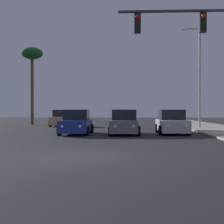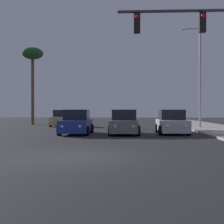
{
  "view_description": "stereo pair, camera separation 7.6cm",
  "coord_description": "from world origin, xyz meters",
  "px_view_note": "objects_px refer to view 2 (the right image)",
  "views": [
    {
      "loc": [
        1.76,
        -10.87,
        1.63
      ],
      "look_at": [
        0.82,
        10.39,
        1.52
      ],
      "focal_mm": 50.0,
      "sensor_mm": 36.0,
      "label": 1
    },
    {
      "loc": [
        1.84,
        -10.87,
        1.63
      ],
      "look_at": [
        0.82,
        10.39,
        1.52
      ],
      "focal_mm": 50.0,
      "sensor_mm": 36.0,
      "label": 2
    }
  ],
  "objects_px": {
    "car_grey": "(124,123)",
    "palm_tree_mid": "(33,58)",
    "car_silver": "(172,123)",
    "traffic_light_mast": "(212,44)",
    "car_blue": "(77,123)",
    "car_tan": "(62,119)",
    "street_lamp": "(199,72)"
  },
  "relations": [
    {
      "from": "street_lamp",
      "to": "car_silver",
      "type": "bearing_deg",
      "value": -116.74
    },
    {
      "from": "car_blue",
      "to": "car_tan",
      "type": "height_order",
      "value": "same"
    },
    {
      "from": "car_grey",
      "to": "street_lamp",
      "type": "xyz_separation_m",
      "value": [
        6.6,
        7.16,
        4.36
      ]
    },
    {
      "from": "car_silver",
      "to": "car_tan",
      "type": "bearing_deg",
      "value": -46.65
    },
    {
      "from": "traffic_light_mast",
      "to": "palm_tree_mid",
      "type": "xyz_separation_m",
      "value": [
        -14.59,
        20.35,
        2.95
      ]
    },
    {
      "from": "car_blue",
      "to": "street_lamp",
      "type": "bearing_deg",
      "value": -145.1
    },
    {
      "from": "car_blue",
      "to": "car_grey",
      "type": "height_order",
      "value": "same"
    },
    {
      "from": "car_tan",
      "to": "car_grey",
      "type": "xyz_separation_m",
      "value": [
        6.48,
        -10.62,
        0.0
      ]
    },
    {
      "from": "car_blue",
      "to": "palm_tree_mid",
      "type": "xyz_separation_m",
      "value": [
        -7.25,
        13.68,
        6.84
      ]
    },
    {
      "from": "car_blue",
      "to": "street_lamp",
      "type": "xyz_separation_m",
      "value": [
        9.88,
        7.14,
        4.36
      ]
    },
    {
      "from": "car_tan",
      "to": "car_blue",
      "type": "bearing_deg",
      "value": 105.89
    },
    {
      "from": "palm_tree_mid",
      "to": "car_blue",
      "type": "bearing_deg",
      "value": -62.08
    },
    {
      "from": "car_tan",
      "to": "palm_tree_mid",
      "type": "height_order",
      "value": "palm_tree_mid"
    },
    {
      "from": "car_grey",
      "to": "palm_tree_mid",
      "type": "height_order",
      "value": "palm_tree_mid"
    },
    {
      "from": "car_grey",
      "to": "street_lamp",
      "type": "bearing_deg",
      "value": -131.64
    },
    {
      "from": "car_blue",
      "to": "traffic_light_mast",
      "type": "height_order",
      "value": "traffic_light_mast"
    },
    {
      "from": "car_silver",
      "to": "street_lamp",
      "type": "height_order",
      "value": "street_lamp"
    },
    {
      "from": "car_blue",
      "to": "car_grey",
      "type": "bearing_deg",
      "value": 178.82
    },
    {
      "from": "car_blue",
      "to": "street_lamp",
      "type": "height_order",
      "value": "street_lamp"
    },
    {
      "from": "car_silver",
      "to": "car_blue",
      "type": "bearing_deg",
      "value": 3.94
    },
    {
      "from": "traffic_light_mast",
      "to": "car_tan",
      "type": "bearing_deg",
      "value": 121.39
    },
    {
      "from": "palm_tree_mid",
      "to": "car_silver",
      "type": "bearing_deg",
      "value": -43.64
    },
    {
      "from": "car_blue",
      "to": "palm_tree_mid",
      "type": "bearing_deg",
      "value": -63.05
    },
    {
      "from": "car_grey",
      "to": "traffic_light_mast",
      "type": "distance_m",
      "value": 8.71
    },
    {
      "from": "car_tan",
      "to": "street_lamp",
      "type": "distance_m",
      "value": 14.21
    },
    {
      "from": "car_tan",
      "to": "palm_tree_mid",
      "type": "distance_m",
      "value": 8.53
    },
    {
      "from": "car_grey",
      "to": "street_lamp",
      "type": "distance_m",
      "value": 10.67
    },
    {
      "from": "street_lamp",
      "to": "car_tan",
      "type": "bearing_deg",
      "value": 165.15
    },
    {
      "from": "car_silver",
      "to": "car_tan",
      "type": "distance_m",
      "value": 14.02
    },
    {
      "from": "car_tan",
      "to": "car_grey",
      "type": "distance_m",
      "value": 12.44
    },
    {
      "from": "palm_tree_mid",
      "to": "car_grey",
      "type": "bearing_deg",
      "value": -52.44
    },
    {
      "from": "car_tan",
      "to": "car_grey",
      "type": "height_order",
      "value": "same"
    }
  ]
}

